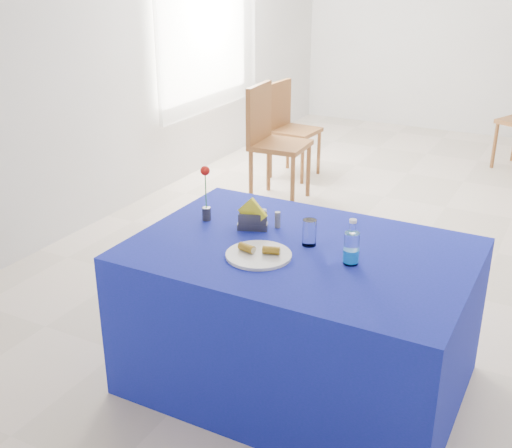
{
  "coord_description": "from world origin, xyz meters",
  "views": [
    {
      "loc": [
        0.99,
        -4.65,
        2.05
      ],
      "look_at": [
        -0.27,
        -2.28,
        0.92
      ],
      "focal_mm": 45.0,
      "sensor_mm": 36.0,
      "label": 1
    }
  ],
  "objects_px": {
    "chair_win_a": "(271,135)",
    "chair_win_b": "(288,122)",
    "blue_table": "(299,317)",
    "water_bottle": "(351,249)",
    "plate": "(259,255)"
  },
  "relations": [
    {
      "from": "plate",
      "to": "blue_table",
      "type": "bearing_deg",
      "value": 53.26
    },
    {
      "from": "plate",
      "to": "chair_win_b",
      "type": "bearing_deg",
      "value": 113.02
    },
    {
      "from": "chair_win_a",
      "to": "blue_table",
      "type": "bearing_deg",
      "value": -153.95
    },
    {
      "from": "chair_win_a",
      "to": "chair_win_b",
      "type": "bearing_deg",
      "value": 9.42
    },
    {
      "from": "plate",
      "to": "blue_table",
      "type": "distance_m",
      "value": 0.45
    },
    {
      "from": "plate",
      "to": "water_bottle",
      "type": "xyz_separation_m",
      "value": [
        0.4,
        0.13,
        0.06
      ]
    },
    {
      "from": "blue_table",
      "to": "water_bottle",
      "type": "xyz_separation_m",
      "value": [
        0.27,
        -0.05,
        0.45
      ]
    },
    {
      "from": "water_bottle",
      "to": "chair_win_a",
      "type": "distance_m",
      "value": 2.91
    },
    {
      "from": "plate",
      "to": "water_bottle",
      "type": "relative_size",
      "value": 1.43
    },
    {
      "from": "water_bottle",
      "to": "plate",
      "type": "bearing_deg",
      "value": -161.85
    },
    {
      "from": "blue_table",
      "to": "chair_win_b",
      "type": "distance_m",
      "value": 3.42
    },
    {
      "from": "plate",
      "to": "chair_win_a",
      "type": "relative_size",
      "value": 0.3
    },
    {
      "from": "water_bottle",
      "to": "chair_win_b",
      "type": "xyz_separation_m",
      "value": [
        -1.78,
        3.11,
        -0.3
      ]
    },
    {
      "from": "plate",
      "to": "blue_table",
      "type": "relative_size",
      "value": 0.19
    },
    {
      "from": "chair_win_b",
      "to": "blue_table",
      "type": "bearing_deg",
      "value": -150.2
    }
  ]
}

